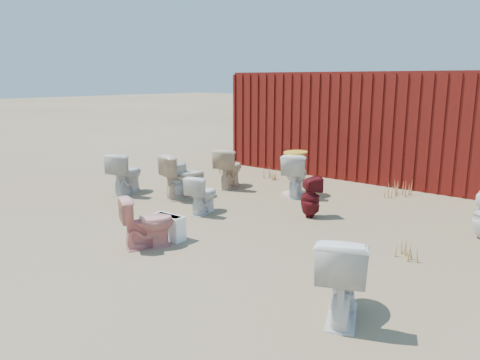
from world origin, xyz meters
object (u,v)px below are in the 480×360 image
Objects in this scene: shipping_container at (361,123)px; toilet_front_e at (343,275)px; toilet_back_beige_left at (229,168)px; toilet_back_beige_right at (184,176)px; toilet_front_c at (202,194)px; loose_tank at (169,227)px; toilet_back_yellowlid at (295,174)px; toilet_back_a at (176,181)px; toilet_front_pink at (147,222)px; toilet_front_maroon at (310,197)px; toilet_front_a at (126,173)px.

toilet_front_e is (3.10, -6.82, -0.77)m from shipping_container.
toilet_back_beige_left is 1.24m from toilet_back_beige_right.
loose_tank is at bearing 99.96° from toilet_front_c.
loose_tank is (1.46, -3.00, -0.24)m from toilet_back_beige_left.
loose_tank is (-2.97, 0.46, -0.25)m from toilet_front_e.
toilet_back_beige_right is at bearing 19.85° from toilet_back_yellowlid.
loose_tank is (0.01, -3.30, -0.25)m from toilet_back_yellowlid.
toilet_front_e reaches higher than toilet_back_a.
toilet_back_a is at bearing 131.87° from loose_tank.
toilet_front_pink is 0.83× the size of toilet_front_e.
toilet_back_beige_right is at bearing 128.39° from loose_tank.
toilet_front_c is 0.96× the size of toilet_front_maroon.
toilet_front_c is at bearing -94.60° from shipping_container.
toilet_back_beige_right is 2.16m from toilet_back_yellowlid.
toilet_front_pink reaches higher than toilet_front_maroon.
toilet_front_maroon is 2.67m from toilet_back_a.
toilet_back_yellowlid reaches higher than loose_tank.
toilet_front_pink is (0.17, -6.77, -0.84)m from shipping_container.
toilet_front_a reaches higher than toilet_front_maroon.
toilet_front_maroon reaches higher than toilet_front_c.
toilet_back_yellowlid is (0.53, 2.04, 0.09)m from toilet_front_c.
toilet_front_a is 0.96× the size of toilet_back_beige_right.
loose_tank is at bearing 133.46° from toilet_front_a.
toilet_front_a reaches higher than toilet_back_a.
loose_tank is at bearing 100.00° from toilet_front_maroon.
shipping_container is at bearing -113.21° from toilet_back_yellowlid.
toilet_back_yellowlid is at bearing -87.73° from shipping_container.
shipping_container is at bearing -90.03° from toilet_back_beige_right.
toilet_back_beige_right is at bearing 44.32° from toilet_front_maroon.
loose_tank is at bearing 94.75° from toilet_back_beige_left.
toilet_front_e is at bearing -65.54° from shipping_container.
toilet_back_beige_left is (1.22, 1.72, 0.00)m from toilet_front_a.
toilet_front_pink reaches higher than loose_tank.
loose_tank is at bearing -32.31° from toilet_front_e.
toilet_front_c is 2.11m from toilet_back_yellowlid.
toilet_back_beige_right is at bearing -106.90° from shipping_container.
toilet_front_maroon is 0.80× the size of toilet_front_e.
toilet_back_beige_left is at bearing 113.31° from loose_tank.
shipping_container is 3.70m from toilet_back_beige_left.
toilet_front_a is 1.13m from toilet_back_a.
toilet_back_beige_left is 3.35m from loose_tank.
toilet_back_a reaches higher than toilet_front_maroon.
toilet_back_a is 1.41× the size of loose_tank.
toilet_back_a reaches higher than loose_tank.
toilet_front_maroon is at bearing -161.97° from toilet_front_c.
toilet_front_e is at bearing 179.62° from toilet_back_a.
shipping_container is at bearing -132.77° from toilet_back_beige_left.
toilet_front_c is 0.77× the size of toilet_back_beige_right.
toilet_back_yellowlid reaches higher than toilet_front_pink.
toilet_back_a is at bearing 72.12° from toilet_back_beige_right.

